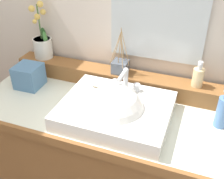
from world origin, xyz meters
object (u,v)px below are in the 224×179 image
(soap_dispenser, at_px, (198,77))
(tissue_box, at_px, (29,76))
(soap_bar, at_px, (98,84))
(lotion_bottle, at_px, (223,112))
(potted_plant, at_px, (42,43))
(reed_diffuser, at_px, (120,66))
(sink_basin, at_px, (115,113))

(soap_dispenser, xyz_separation_m, tissue_box, (-0.84, -0.16, -0.08))
(soap_bar, bearing_deg, soap_dispenser, 18.78)
(lotion_bottle, relative_size, tissue_box, 1.40)
(tissue_box, bearing_deg, potted_plant, 95.04)
(tissue_box, bearing_deg, soap_bar, 1.46)
(potted_plant, relative_size, lotion_bottle, 1.75)
(soap_bar, relative_size, soap_dispenser, 0.54)
(potted_plant, distance_m, lotion_bottle, 1.01)
(reed_diffuser, distance_m, tissue_box, 0.49)
(lotion_bottle, bearing_deg, sink_basin, -165.35)
(sink_basin, xyz_separation_m, lotion_bottle, (0.45, 0.12, 0.04))
(sink_basin, distance_m, lotion_bottle, 0.46)
(potted_plant, height_order, lotion_bottle, potted_plant)
(potted_plant, relative_size, tissue_box, 2.45)
(sink_basin, relative_size, soap_bar, 6.91)
(soap_dispenser, bearing_deg, potted_plant, 178.67)
(soap_bar, distance_m, potted_plant, 0.45)
(soap_bar, bearing_deg, reed_diffuser, 66.92)
(sink_basin, distance_m, soap_bar, 0.19)
(soap_dispenser, bearing_deg, soap_bar, -161.22)
(soap_dispenser, distance_m, lotion_bottle, 0.21)
(soap_bar, height_order, potted_plant, potted_plant)
(potted_plant, bearing_deg, soap_bar, -23.01)
(sink_basin, height_order, soap_dispenser, soap_dispenser)
(soap_dispenser, relative_size, reed_diffuser, 0.53)
(sink_basin, bearing_deg, reed_diffuser, 104.13)
(sink_basin, height_order, soap_bar, sink_basin)
(sink_basin, height_order, reed_diffuser, reed_diffuser)
(potted_plant, xyz_separation_m, tissue_box, (0.02, -0.18, -0.11))
(sink_basin, relative_size, reed_diffuser, 1.99)
(soap_bar, xyz_separation_m, tissue_box, (-0.39, -0.01, -0.03))
(soap_bar, distance_m, tissue_box, 0.39)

